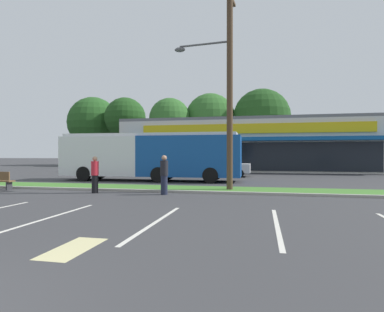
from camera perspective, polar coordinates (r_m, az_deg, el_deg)
The scene contains 18 objects.
grass_median at distance 16.86m, azimuth -2.40°, elevation -5.74°, with size 56.00×2.20×0.12m, color #427A2D.
curb_lip at distance 15.68m, azimuth -3.52°, elevation -6.20°, with size 56.00×0.24×0.12m, color #99968C.
parking_stripe_1 at distance 10.44m, azimuth -23.86°, elevation -9.88°, with size 0.12×4.80×0.01m, color silver.
parking_stripe_2 at distance 9.04m, azimuth -6.42°, elevation -11.46°, with size 0.12×4.80×0.01m, color silver.
parking_stripe_3 at distance 8.88m, azimuth 14.68°, elevation -11.69°, with size 0.12×4.80×0.01m, color silver.
lot_arrow at distance 7.04m, azimuth -20.11°, elevation -14.93°, with size 0.70×1.60×0.01m, color beige.
storefront_building at distance 37.51m, azimuth 10.65°, elevation 1.81°, with size 27.88×11.87×5.59m.
tree_far_left at distance 56.16m, azimuth -16.91°, elevation 5.65°, with size 8.28×8.28×11.17m.
tree_left at distance 51.01m, azimuth -11.63°, elevation 6.52°, with size 6.25×6.25×10.46m.
tree_mid_left at distance 46.45m, azimuth -3.92°, elevation 6.50°, with size 5.87×5.87×9.76m.
tree_mid at distance 47.79m, azimuth 3.23°, elevation 6.56°, with size 7.30×7.30×10.66m.
tree_mid_right at distance 46.62m, azimuth 12.11°, elevation 6.59°, with size 7.97×7.97×10.89m.
utility_pole at distance 16.46m, azimuth 6.14°, elevation 13.02°, with size 3.06×2.40×10.23m.
city_bus at distance 22.62m, azimuth -7.33°, elevation 0.15°, with size 12.50×2.89×3.25m.
car_0 at distance 30.68m, azimuth -13.37°, elevation -1.67°, with size 4.56×1.97×1.46m.
car_2 at distance 26.77m, azimuth 5.69°, elevation -1.95°, with size 4.10×2.00×1.47m.
pedestrian_near_bench at distance 14.89m, azimuth -4.90°, elevation -3.31°, with size 0.36×0.36×1.79m.
pedestrian_by_pole at distance 16.09m, azimuth -16.65°, elevation -3.14°, with size 0.35×0.35×1.74m.
Camera 1 is at (4.19, -2.23, 1.86)m, focal length 30.44 mm.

